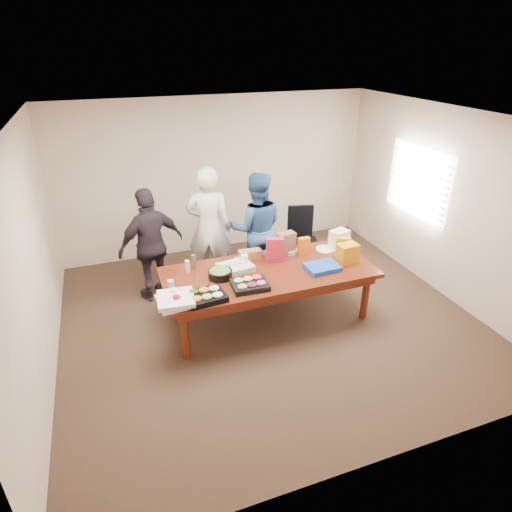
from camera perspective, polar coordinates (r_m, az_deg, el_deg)
name	(u,v)px	position (r m, az deg, el deg)	size (l,w,h in m)	color
floor	(268,318)	(6.12, 1.62, -8.19)	(5.50, 5.00, 0.02)	#47301E
ceiling	(271,118)	(5.07, 2.03, 17.84)	(5.50, 5.00, 0.02)	white
wall_back	(217,176)	(7.70, -5.15, 10.51)	(5.50, 0.04, 2.70)	beige
wall_front	(387,349)	(3.57, 16.99, -11.69)	(5.50, 0.04, 2.70)	beige
wall_left	(31,264)	(5.20, -27.67, -0.91)	(0.04, 5.00, 2.70)	beige
wall_right	(445,204)	(6.90, 23.72, 6.36)	(0.04, 5.00, 2.70)	beige
window_panel	(418,182)	(7.25, 20.64, 9.11)	(0.03, 1.40, 1.10)	white
window_blinds	(416,183)	(7.23, 20.40, 9.09)	(0.04, 1.36, 1.00)	beige
conference_table	(268,295)	(5.91, 1.66, -5.14)	(2.80, 1.20, 0.75)	#4C1C0F
office_chair	(305,241)	(7.17, 6.45, 1.98)	(0.52, 0.52, 1.01)	black
person_center	(209,228)	(6.55, -6.21, 3.74)	(0.69, 0.45, 1.90)	silver
person_right	(256,228)	(6.65, 0.06, 3.67)	(0.86, 0.67, 1.77)	#2D5182
person_left	(152,245)	(6.36, -13.67, 1.40)	(1.00, 0.42, 1.70)	black
veggie_tray	(206,297)	(5.13, -6.70, -5.38)	(0.46, 0.36, 0.07)	black
fruit_tray	(250,285)	(5.33, -0.82, -3.85)	(0.44, 0.35, 0.07)	black
sheet_cake	(235,267)	(5.72, -2.77, -1.52)	(0.45, 0.34, 0.08)	silver
salad_bowl	(220,274)	(5.55, -4.78, -2.38)	(0.32, 0.32, 0.10)	black
chip_bag_blue	(322,267)	(5.80, 8.77, -1.47)	(0.43, 0.32, 0.06)	#1846AD
chip_bag_red	(275,250)	(5.89, 2.52, 0.81)	(0.24, 0.10, 0.34)	#B82137
chip_bag_yellow	(343,247)	(6.15, 11.43, 1.17)	(0.19, 0.08, 0.29)	#D5C106
chip_bag_orange	(304,246)	(6.14, 6.35, 1.34)	(0.16, 0.07, 0.25)	orange
mayo_jar	(245,260)	(5.83, -1.53, -0.50)	(0.10, 0.10, 0.15)	white
mustard_bottle	(277,247)	(6.17, 2.81, 1.24)	(0.06, 0.06, 0.17)	gold
dressing_bottle	(194,262)	(5.79, -8.27, -0.73)	(0.06, 0.06, 0.20)	brown
ranch_bottle	(187,266)	(5.71, -9.09, -1.37)	(0.06, 0.06, 0.17)	beige
banana_bunch	(281,251)	(6.15, 3.31, 0.65)	(0.25, 0.14, 0.08)	yellow
bread_loaf	(250,254)	(6.01, -0.85, 0.23)	(0.31, 0.13, 0.12)	#966438
kraft_bag	(286,244)	(6.10, 4.00, 1.65)	(0.25, 0.14, 0.33)	brown
red_cup	(177,301)	(5.06, -10.46, -5.84)	(0.09, 0.09, 0.12)	#D60006
clear_cup_a	(174,293)	(5.20, -10.79, -4.90)	(0.09, 0.09, 0.12)	white
clear_cup_b	(171,284)	(5.40, -11.23, -3.69)	(0.08, 0.08, 0.11)	silver
pizza_box_lower	(176,301)	(5.12, -10.53, -5.88)	(0.42, 0.42, 0.05)	white
pizza_box_upper	(176,299)	(5.07, -10.59, -5.58)	(0.42, 0.42, 0.05)	white
plate_a	(325,249)	(6.36, 9.15, 0.91)	(0.27, 0.27, 0.02)	white
plate_b	(289,249)	(6.29, 4.39, 0.90)	(0.23, 0.23, 0.01)	white
dip_bowl_a	(290,252)	(6.16, 4.55, 0.54)	(0.16, 0.16, 0.06)	silver
dip_bowl_b	(238,261)	(5.91, -2.35, -0.65)	(0.14, 0.14, 0.06)	beige
grocery_bag_white	(339,239)	(6.38, 10.96, 2.17)	(0.27, 0.19, 0.28)	white
grocery_bag_yellow	(347,253)	(6.00, 12.03, 0.34)	(0.27, 0.19, 0.27)	orange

